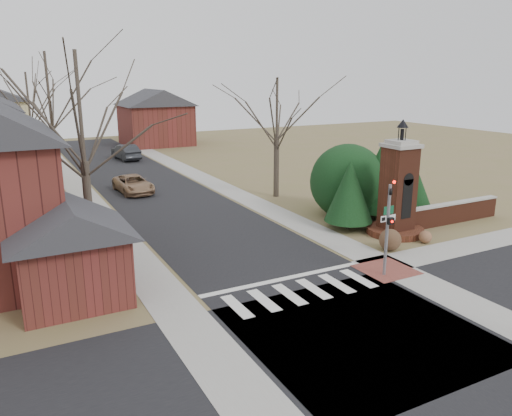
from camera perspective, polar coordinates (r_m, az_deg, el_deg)
ground at (r=20.65m, az=6.46°, el=-10.31°), size 120.00×120.00×0.00m
main_street at (r=39.83m, az=-11.49°, el=1.96°), size 8.00×70.00×0.01m
cross_street at (r=18.52m, az=11.79°, el=-13.68°), size 120.00×8.00×0.01m
crosswalk_zone at (r=21.25m, az=5.24°, el=-9.49°), size 8.00×2.20×0.02m
stop_bar at (r=22.41m, az=3.14°, el=-8.11°), size 8.00×0.35×0.02m
sidewalk_right_main at (r=41.52m, az=-4.60°, el=2.75°), size 2.00×60.00×0.02m
sidewalk_left at (r=38.76m, az=-18.87°, el=1.09°), size 2.00×60.00×0.02m
curb_apron at (r=24.14m, az=14.67°, el=-6.84°), size 2.40×2.40×0.02m
traffic_signal_pole at (r=22.70m, az=14.88°, el=-1.39°), size 0.28×0.41×4.50m
sign_post at (r=24.72m, az=14.81°, el=-1.59°), size 0.90×0.07×2.75m
brick_gate_monument at (r=29.04m, az=15.86°, el=1.23°), size 3.20×3.20×6.47m
brick_garden_wall at (r=32.60m, az=21.44°, el=-0.50°), size 7.50×0.50×1.30m
garage_left at (r=21.01m, az=-20.51°, el=-4.17°), size 4.80×4.80×4.29m
house_distant_right at (r=66.23m, az=-11.43°, el=10.27°), size 8.80×8.80×7.30m
evergreen_near at (r=29.33m, az=10.64°, el=1.95°), size 2.80×2.80×4.10m
evergreen_mid at (r=32.25m, az=13.98°, el=3.48°), size 3.40×3.40×4.70m
evergreen_far at (r=33.04m, az=17.65°, el=2.24°), size 2.40×2.40×3.30m
evergreen_mass at (r=32.32m, az=10.44°, el=3.35°), size 4.80×4.80×4.80m
bare_tree_0 at (r=24.65m, az=-19.58°, el=11.61°), size 8.05×8.05×11.15m
bare_tree_1 at (r=37.54m, az=-22.70°, el=12.72°), size 8.40×8.40×11.64m
bare_tree_2 at (r=50.49m, az=-24.63°, el=11.68°), size 7.35×7.35×10.19m
bare_tree_3 at (r=36.28m, az=2.42°, el=11.67°), size 7.00×7.00×9.70m
pickup_truck at (r=39.42m, az=-13.83°, el=2.67°), size 2.45×4.91×1.34m
distant_car at (r=55.20m, az=-14.66°, el=6.22°), size 2.22×5.12×1.64m
dry_shrub_left at (r=26.62m, az=15.08°, el=-3.53°), size 1.14×1.14×1.14m
dry_shrub_right at (r=28.39m, az=18.79°, el=-3.14°), size 0.69×0.69×0.69m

